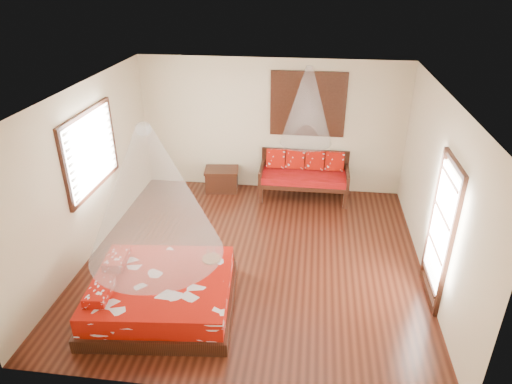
{
  "coord_description": "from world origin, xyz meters",
  "views": [
    {
      "loc": [
        0.87,
        -6.33,
        4.45
      ],
      "look_at": [
        0.01,
        0.16,
        1.15
      ],
      "focal_mm": 32.0,
      "sensor_mm": 36.0,
      "label": 1
    }
  ],
  "objects": [
    {
      "name": "room",
      "position": [
        0.0,
        0.0,
        1.4
      ],
      "size": [
        5.54,
        5.54,
        2.84
      ],
      "color": "black",
      "rests_on": "ground"
    },
    {
      "name": "bed",
      "position": [
        -1.14,
        -1.42,
        0.25
      ],
      "size": [
        2.17,
        2.0,
        0.63
      ],
      "rotation": [
        0.0,
        0.0,
        0.1
      ],
      "color": "black",
      "rests_on": "floor"
    },
    {
      "name": "storage_chest",
      "position": [
        -1.04,
        2.45,
        0.25
      ],
      "size": [
        0.77,
        0.6,
        0.49
      ],
      "rotation": [
        0.0,
        0.0,
        0.12
      ],
      "color": "black",
      "rests_on": "floor"
    },
    {
      "name": "daybed",
      "position": [
        0.73,
        2.38,
        0.52
      ],
      "size": [
        1.84,
        0.82,
        0.96
      ],
      "color": "black",
      "rests_on": "floor"
    },
    {
      "name": "wine_tray",
      "position": [
        -0.52,
        -0.87,
        0.56
      ],
      "size": [
        0.27,
        0.27,
        0.22
      ],
      "rotation": [
        0.0,
        0.0,
        0.02
      ],
      "color": "brown",
      "rests_on": "bed"
    },
    {
      "name": "window_left",
      "position": [
        -2.71,
        0.2,
        1.7
      ],
      "size": [
        0.1,
        1.74,
        1.34
      ],
      "color": "black",
      "rests_on": "wall_left"
    },
    {
      "name": "mosquito_net_daybed",
      "position": [
        0.73,
        2.25,
        2.0
      ],
      "size": [
        1.02,
        1.02,
        1.5
      ],
      "primitive_type": "cone",
      "color": "white",
      "rests_on": "ceiling"
    },
    {
      "name": "mosquito_net_main",
      "position": [
        -1.12,
        -1.42,
        1.85
      ],
      "size": [
        1.78,
        1.78,
        1.8
      ],
      "primitive_type": "cone",
      "color": "white",
      "rests_on": "ceiling"
    },
    {
      "name": "glazed_door",
      "position": [
        2.72,
        -0.6,
        1.07
      ],
      "size": [
        0.08,
        1.02,
        2.16
      ],
      "color": "black",
      "rests_on": "floor"
    },
    {
      "name": "shutter_panel",
      "position": [
        0.73,
        2.72,
        1.9
      ],
      "size": [
        1.52,
        0.06,
        1.32
      ],
      "color": "black",
      "rests_on": "wall_back"
    }
  ]
}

